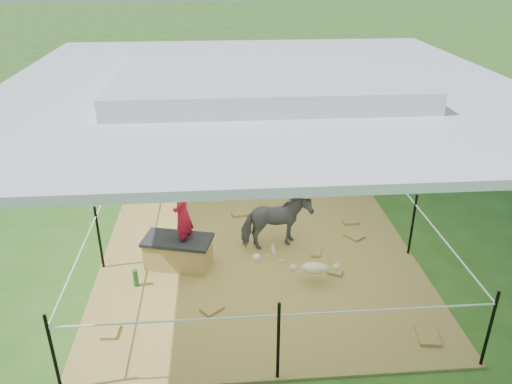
{
  "coord_description": "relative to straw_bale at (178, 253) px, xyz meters",
  "views": [
    {
      "loc": [
        -0.54,
        -6.16,
        4.11
      ],
      "look_at": [
        0.0,
        0.6,
        0.85
      ],
      "focal_mm": 35.0,
      "sensor_mm": 36.0,
      "label": 1
    }
  ],
  "objects": [
    {
      "name": "picnic_table_near",
      "position": [
        3.46,
        8.42,
        0.18
      ],
      "size": [
        2.22,
        1.82,
        0.81
      ],
      "primitive_type": "cube",
      "rotation": [
        0.0,
        0.0,
        0.24
      ],
      "color": "brown",
      "rests_on": "ground"
    },
    {
      "name": "rope_fence",
      "position": [
        1.17,
        0.05,
        0.41
      ],
      "size": [
        4.54,
        4.54,
        1.0
      ],
      "color": "black",
      "rests_on": "ground"
    },
    {
      "name": "straw_bale",
      "position": [
        0.0,
        0.0,
        0.0
      ],
      "size": [
        0.98,
        0.65,
        0.4
      ],
      "primitive_type": "cube",
      "rotation": [
        0.0,
        0.0,
        -0.25
      ],
      "color": "#A6823C",
      "rests_on": "hay_patch"
    },
    {
      "name": "woman",
      "position": [
        0.1,
        -0.0,
        0.74
      ],
      "size": [
        0.35,
        0.44,
        1.07
      ],
      "primitive_type": "imported",
      "rotation": [
        0.0,
        0.0,
        -1.82
      ],
      "color": "#AD102B",
      "rests_on": "straw_bale"
    },
    {
      "name": "distant_person",
      "position": [
        3.92,
        7.59,
        0.4
      ],
      "size": [
        0.75,
        0.67,
        1.26
      ],
      "primitive_type": "imported",
      "rotation": [
        0.0,
        0.0,
        3.51
      ],
      "color": "#337DC2",
      "rests_on": "ground"
    },
    {
      "name": "dark_cloth",
      "position": [
        0.0,
        -0.0,
        0.22
      ],
      "size": [
        1.05,
        0.72,
        0.05
      ],
      "primitive_type": "cube",
      "rotation": [
        0.0,
        0.0,
        -0.25
      ],
      "color": "black",
      "rests_on": "straw_bale"
    },
    {
      "name": "trash_barrel",
      "position": [
        5.0,
        6.25,
        0.21
      ],
      "size": [
        0.72,
        0.72,
        0.88
      ],
      "primitive_type": "cylinder",
      "rotation": [
        0.0,
        0.0,
        -0.32
      ],
      "color": "blue",
      "rests_on": "ground"
    },
    {
      "name": "pink_hat",
      "position": [
        1.45,
        0.38,
        0.73
      ],
      "size": [
        0.27,
        0.27,
        0.13
      ],
      "primitive_type": "cylinder",
      "color": "pink",
      "rests_on": "pony"
    },
    {
      "name": "foal",
      "position": [
        1.87,
        -0.58,
        0.07
      ],
      "size": [
        1.03,
        0.66,
        0.53
      ],
      "primitive_type": null,
      "rotation": [
        0.0,
        0.0,
        -0.14
      ],
      "color": "#C6B991",
      "rests_on": "hay_patch"
    },
    {
      "name": "picnic_table_far",
      "position": [
        6.61,
        9.83,
        0.2
      ],
      "size": [
        2.52,
        2.39,
        0.85
      ],
      "primitive_type": "cube",
      "rotation": [
        0.0,
        0.0,
        -0.62
      ],
      "color": "brown",
      "rests_on": "ground"
    },
    {
      "name": "pony",
      "position": [
        1.45,
        0.38,
        0.24
      ],
      "size": [
        1.11,
        0.7,
        0.87
      ],
      "primitive_type": "imported",
      "rotation": [
        0.0,
        0.0,
        1.81
      ],
      "color": "#46464B",
      "rests_on": "hay_patch"
    },
    {
      "name": "canopy_tent",
      "position": [
        1.17,
        0.05,
        2.46
      ],
      "size": [
        6.3,
        6.3,
        2.9
      ],
      "color": "silver",
      "rests_on": "ground"
    },
    {
      "name": "hay_patch",
      "position": [
        1.17,
        0.05,
        -0.21
      ],
      "size": [
        4.6,
        4.6,
        0.03
      ],
      "primitive_type": "cube",
      "color": "brown",
      "rests_on": "ground"
    },
    {
      "name": "green_bottle",
      "position": [
        -0.55,
        -0.45,
        -0.07
      ],
      "size": [
        0.08,
        0.08,
        0.25
      ],
      "primitive_type": "cylinder",
      "rotation": [
        0.0,
        0.0,
        -0.25
      ],
      "color": "#17692F",
      "rests_on": "hay_patch"
    },
    {
      "name": "ground",
      "position": [
        1.17,
        0.05,
        -0.23
      ],
      "size": [
        90.0,
        90.0,
        0.0
      ],
      "primitive_type": "plane",
      "color": "#2D5919",
      "rests_on": "ground"
    }
  ]
}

